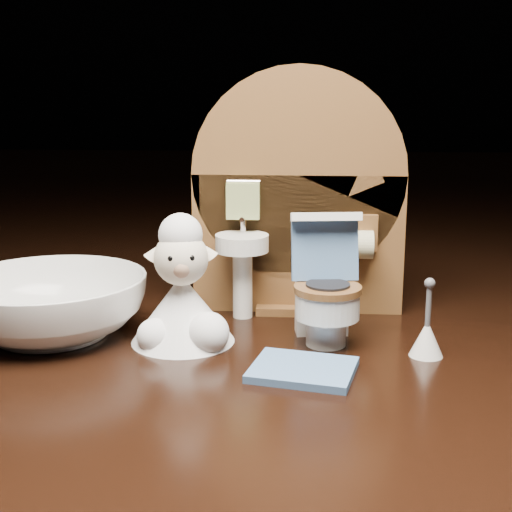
{
  "coord_description": "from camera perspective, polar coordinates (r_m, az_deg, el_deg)",
  "views": [
    {
      "loc": [
        0.01,
        -0.37,
        0.14
      ],
      "look_at": [
        -0.02,
        0.01,
        0.05
      ],
      "focal_mm": 50.0,
      "sensor_mm": 36.0,
      "label": 1
    }
  ],
  "objects": [
    {
      "name": "plush_lamb",
      "position": [
        0.39,
        -5.89,
        -3.36
      ],
      "size": [
        0.06,
        0.06,
        0.07
      ],
      "rotation": [
        0.0,
        0.0,
        0.18
      ],
      "color": "white",
      "rests_on": "ground"
    },
    {
      "name": "toy_toilet",
      "position": [
        0.39,
        5.55,
        -3.09
      ],
      "size": [
        0.04,
        0.05,
        0.07
      ],
      "rotation": [
        0.0,
        0.0,
        0.12
      ],
      "color": "white",
      "rests_on": "ground"
    },
    {
      "name": "bath_mat",
      "position": [
        0.36,
        3.77,
        -9.07
      ],
      "size": [
        0.06,
        0.05,
        0.0
      ],
      "primitive_type": "cube",
      "rotation": [
        0.0,
        0.0,
        -0.21
      ],
      "color": "#4A70A0",
      "rests_on": "ground"
    },
    {
      "name": "toilet_brush",
      "position": [
        0.38,
        13.5,
        -6.22
      ],
      "size": [
        0.02,
        0.02,
        0.04
      ],
      "color": "white",
      "rests_on": "ground"
    },
    {
      "name": "backdrop_panel",
      "position": [
        0.44,
        3.29,
        3.97
      ],
      "size": [
        0.13,
        0.05,
        0.15
      ],
      "color": "brown",
      "rests_on": "ground"
    },
    {
      "name": "ceramic_bowl",
      "position": [
        0.42,
        -16.14,
        -3.86
      ],
      "size": [
        0.11,
        0.11,
        0.03
      ],
      "primitive_type": "imported",
      "rotation": [
        0.0,
        0.0,
        0.06
      ],
      "color": "white",
      "rests_on": "ground"
    }
  ]
}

